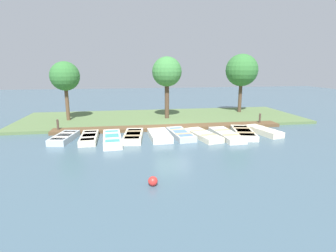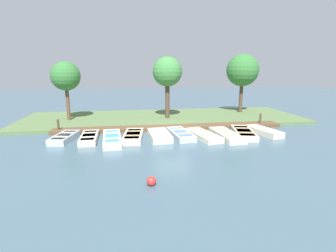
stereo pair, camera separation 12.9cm
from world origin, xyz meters
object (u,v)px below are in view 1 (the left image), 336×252
object	(u,v)px
rowboat_7	(226,135)
mooring_post_far	(260,119)
rowboat_1	(89,138)
park_tree_left	(167,72)
rowboat_2	(112,139)
buoy	(153,181)
rowboat_9	(263,131)
rowboat_5	(180,134)
rowboat_6	(203,135)
mooring_post_near	(58,126)
rowboat_0	(64,138)
park_tree_center	(242,70)
rowboat_4	(160,135)
rowboat_8	(243,132)
rowboat_3	(133,136)
park_tree_far_left	(65,77)

from	to	relation	value
rowboat_7	mooring_post_far	bearing A→B (deg)	124.93
rowboat_1	park_tree_left	xyz separation A→B (m)	(-5.46, 5.77, 3.86)
rowboat_2	buoy	xyz separation A→B (m)	(6.39, 1.84, -0.03)
rowboat_9	park_tree_left	bearing A→B (deg)	-146.53
buoy	park_tree_left	distance (m)	13.27
rowboat_9	mooring_post_far	distance (m)	2.78
rowboat_5	mooring_post_far	bearing A→B (deg)	102.72
rowboat_6	park_tree_left	size ratio (longest dim) A/B	0.64
mooring_post_near	buoy	world-z (taller)	mooring_post_near
rowboat_2	park_tree_left	world-z (taller)	park_tree_left
rowboat_6	mooring_post_near	xyz separation A→B (m)	(-2.85, -9.62, 0.32)
rowboat_7	rowboat_9	xyz separation A→B (m)	(-0.48, 2.85, 0.03)
rowboat_0	rowboat_6	size ratio (longest dim) A/B	0.81
rowboat_1	mooring_post_far	bearing A→B (deg)	98.96
buoy	park_tree_center	distance (m)	17.96
rowboat_0	rowboat_2	xyz separation A→B (m)	(0.80, 2.96, 0.02)
rowboat_0	rowboat_4	size ratio (longest dim) A/B	0.99
rowboat_7	mooring_post_far	distance (m)	4.97
rowboat_0	rowboat_2	size ratio (longest dim) A/B	0.78
rowboat_8	rowboat_7	bearing A→B (deg)	-61.00
rowboat_7	mooring_post_near	world-z (taller)	mooring_post_near
rowboat_1	rowboat_6	world-z (taller)	rowboat_1
rowboat_1	rowboat_3	xyz separation A→B (m)	(0.10, 2.74, 0.01)
rowboat_3	rowboat_4	xyz separation A→B (m)	(0.10, 1.67, 0.01)
park_tree_far_left	rowboat_7	bearing A→B (deg)	59.81
rowboat_6	rowboat_3	bearing A→B (deg)	-107.86
rowboat_6	rowboat_7	distance (m)	1.54
rowboat_5	park_tree_left	distance (m)	6.72
rowboat_3	park_tree_left	distance (m)	7.41
rowboat_8	mooring_post_far	xyz separation A→B (m)	(-2.65, 2.56, 0.32)
rowboat_2	rowboat_9	world-z (taller)	rowboat_2
rowboat_7	mooring_post_near	xyz separation A→B (m)	(-3.03, -11.15, 0.32)
rowboat_0	rowboat_8	size ratio (longest dim) A/B	0.77
buoy	rowboat_7	bearing A→B (deg)	139.27
rowboat_7	rowboat_1	bearing A→B (deg)	-96.89
rowboat_4	rowboat_8	world-z (taller)	rowboat_4
rowboat_2	rowboat_5	size ratio (longest dim) A/B	1.10
rowboat_1	park_tree_left	bearing A→B (deg)	131.61
buoy	rowboat_4	bearing A→B (deg)	170.55
rowboat_4	rowboat_7	bearing A→B (deg)	81.71
rowboat_2	rowboat_9	distance (m)	10.18
rowboat_9	rowboat_1	bearing A→B (deg)	-103.44
rowboat_1	rowboat_9	distance (m)	11.61
rowboat_3	park_tree_far_left	world-z (taller)	park_tree_far_left
rowboat_1	mooring_post_near	world-z (taller)	mooring_post_near
rowboat_2	park_tree_far_left	size ratio (longest dim) A/B	0.72
buoy	park_tree_left	size ratio (longest dim) A/B	0.07
rowboat_4	rowboat_6	size ratio (longest dim) A/B	0.82
rowboat_0	rowboat_1	size ratio (longest dim) A/B	0.95
rowboat_0	rowboat_7	xyz separation A→B (m)	(0.83, 10.28, -0.02)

